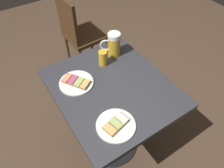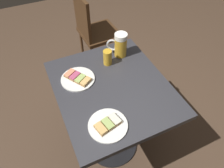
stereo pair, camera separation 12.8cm
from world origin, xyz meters
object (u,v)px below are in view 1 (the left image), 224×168
object	(u,v)px
plate_near	(116,125)
cafe_chair	(79,32)
beer_mug	(113,44)
plate_far	(76,82)
beer_glass_small	(103,58)

from	to	relation	value
plate_near	cafe_chair	distance (m)	1.30
beer_mug	plate_far	bearing A→B (deg)	-162.59
plate_near	beer_mug	size ratio (longest dim) A/B	1.21
beer_mug	beer_glass_small	world-z (taller)	beer_mug
plate_near	beer_glass_small	size ratio (longest dim) A/B	1.99
beer_glass_small	plate_far	bearing A→B (deg)	-165.43
plate_far	cafe_chair	xyz separation A→B (m)	(0.41, 0.83, -0.25)
beer_glass_small	beer_mug	bearing A→B (deg)	22.86
plate_near	cafe_chair	size ratio (longest dim) A/B	0.23
cafe_chair	beer_glass_small	bearing A→B (deg)	-15.59
beer_mug	cafe_chair	bearing A→B (deg)	85.33
plate_far	beer_glass_small	size ratio (longest dim) A/B	2.02
plate_far	beer_glass_small	world-z (taller)	beer_glass_small
beer_mug	cafe_chair	xyz separation A→B (m)	(0.06, 0.72, -0.32)
plate_far	beer_glass_small	bearing A→B (deg)	14.57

